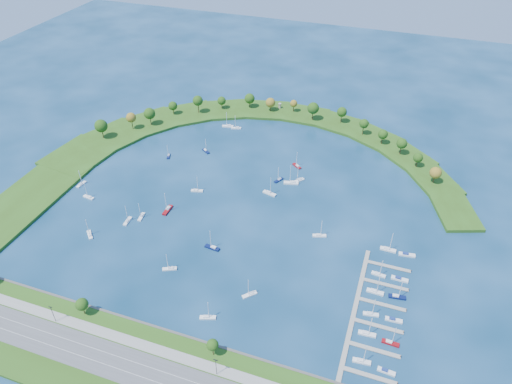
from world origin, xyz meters
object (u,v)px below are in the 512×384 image
(moored_boat_17, at_px, (208,317))
(docked_boat_1, at_px, (386,371))
(moored_boat_1, at_px, (197,190))
(docked_boat_0, at_px, (362,361))
(moored_boat_6, at_px, (90,234))
(docked_boat_8, at_px, (379,274))
(docked_boat_5, at_px, (394,320))
(docked_boat_9, at_px, (399,279))
(docked_boat_3, at_px, (390,342))
(moored_boat_10, at_px, (269,193))
(moored_boat_5, at_px, (206,151))
(docked_boat_6, at_px, (375,291))
(moored_boat_14, at_px, (279,180))
(moored_boat_18, at_px, (250,294))
(moored_boat_20, at_px, (291,182))
(moored_boat_15, at_px, (228,126))
(moored_boat_12, at_px, (212,247))
(docked_boat_10, at_px, (388,249))
(moored_boat_16, at_px, (236,128))
(docked_boat_11, at_px, (407,255))
(moored_boat_7, at_px, (297,166))
(moored_boat_11, at_px, (298,180))
(moored_boat_13, at_px, (127,221))
(moored_boat_19, at_px, (319,235))
(docked_boat_2, at_px, (367,333))
(moored_boat_3, at_px, (170,268))
(harbor_tower, at_px, (280,106))
(moored_boat_4, at_px, (168,210))
(moored_boat_9, at_px, (169,156))
(moored_boat_0, at_px, (81,184))
(docked_boat_4, at_px, (371,314))
(moored_boat_8, at_px, (141,216))
(docked_boat_7, at_px, (397,296))

(moored_boat_17, relative_size, docked_boat_1, 1.46)
(moored_boat_1, distance_m, docked_boat_0, 146.23)
(moored_boat_6, height_order, docked_boat_8, moored_boat_6)
(docked_boat_5, bearing_deg, docked_boat_9, 87.53)
(moored_boat_17, bearing_deg, docked_boat_3, -9.41)
(moored_boat_6, bearing_deg, docked_boat_0, -145.44)
(moored_boat_6, bearing_deg, moored_boat_10, -94.77)
(moored_boat_5, height_order, docked_boat_5, moored_boat_5)
(moored_boat_5, height_order, docked_boat_6, docked_boat_6)
(moored_boat_14, xyz_separation_m, docked_boat_0, (72.33, -114.83, 0.03))
(moored_boat_18, xyz_separation_m, moored_boat_20, (-6.41, 95.86, 0.08))
(moored_boat_14, bearing_deg, moored_boat_15, -105.74)
(moored_boat_12, height_order, docked_boat_10, docked_boat_10)
(moored_boat_16, xyz_separation_m, docked_boat_11, (135.55, -97.16, -0.23))
(docked_boat_0, bearing_deg, docked_boat_3, 46.99)
(moored_boat_7, distance_m, docked_boat_6, 114.47)
(moored_boat_5, xyz_separation_m, moored_boat_11, (71.40, -13.14, 0.06))
(moored_boat_12, bearing_deg, moored_boat_13, 1.93)
(moored_boat_19, height_order, docked_boat_2, docked_boat_2)
(moored_boat_5, bearing_deg, moored_boat_13, -63.69)
(moored_boat_12, bearing_deg, docked_boat_2, 168.43)
(moored_boat_3, bearing_deg, harbor_tower, -116.31)
(moored_boat_4, bearing_deg, docked_boat_6, 79.25)
(moored_boat_9, bearing_deg, moored_boat_15, 136.50)
(docked_boat_5, bearing_deg, moored_boat_10, 136.64)
(moored_boat_0, xyz_separation_m, docked_boat_8, (190.55, -15.44, -0.01))
(moored_boat_9, distance_m, docked_boat_2, 184.23)
(docked_boat_4, bearing_deg, docked_boat_8, 81.05)
(moored_boat_0, height_order, moored_boat_13, moored_boat_13)
(moored_boat_7, height_order, moored_boat_12, moored_boat_12)
(moored_boat_18, bearing_deg, moored_boat_0, -66.33)
(moored_boat_14, height_order, moored_boat_15, moored_boat_15)
(docked_boat_4, bearing_deg, moored_boat_12, 160.53)
(moored_boat_8, xyz_separation_m, docked_boat_2, (137.57, -38.08, 0.02))
(moored_boat_12, relative_size, moored_boat_19, 1.10)
(docked_boat_4, relative_size, docked_boat_8, 1.00)
(harbor_tower, distance_m, docked_boat_7, 201.63)
(docked_boat_9, xyz_separation_m, docked_boat_10, (-8.06, 19.67, 0.28))
(moored_boat_13, xyz_separation_m, docked_boat_8, (143.11, 6.24, -0.01))
(moored_boat_9, distance_m, moored_boat_12, 98.99)
(docked_boat_0, relative_size, docked_boat_10, 0.92)
(moored_boat_20, xyz_separation_m, docked_boat_4, (63.84, -88.11, -0.10))
(docked_boat_8, height_order, docked_boat_11, docked_boat_8)
(docked_boat_8, bearing_deg, moored_boat_4, -178.00)
(moored_boat_7, height_order, moored_boat_14, moored_boat_7)
(moored_boat_14, bearing_deg, docked_boat_6, 72.00)
(moored_boat_12, distance_m, docked_boat_7, 98.29)
(moored_boat_11, xyz_separation_m, docked_boat_11, (72.53, -46.15, -0.28))
(moored_boat_10, relative_size, moored_boat_17, 1.15)
(moored_boat_13, xyz_separation_m, moored_boat_15, (12.79, 123.19, 0.03))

